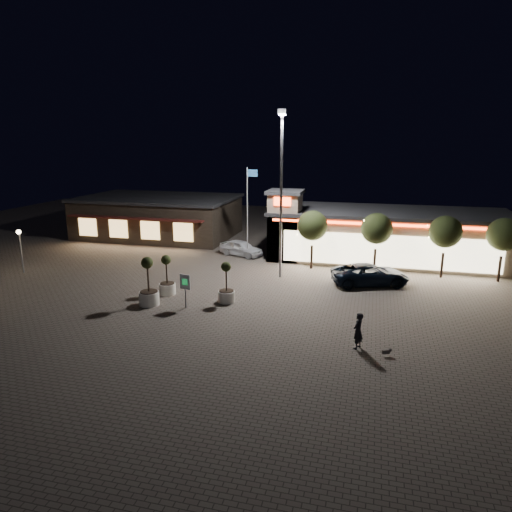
% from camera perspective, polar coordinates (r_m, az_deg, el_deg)
% --- Properties ---
extents(ground, '(90.00, 90.00, 0.00)m').
position_cam_1_polar(ground, '(28.44, -4.26, -6.89)').
color(ground, '#62594F').
rests_on(ground, ground).
extents(retail_building, '(20.40, 8.40, 6.10)m').
position_cam_1_polar(retail_building, '(41.66, 15.45, 2.67)').
color(retail_building, tan).
rests_on(retail_building, ground).
extents(restaurant_building, '(16.40, 11.00, 4.30)m').
position_cam_1_polar(restaurant_building, '(51.07, -12.04, 4.90)').
color(restaurant_building, '#382D23').
rests_on(restaurant_building, ground).
extents(floodlight_pole, '(0.60, 0.40, 12.38)m').
position_cam_1_polar(floodlight_pole, '(33.88, 3.18, 8.81)').
color(floodlight_pole, gray).
rests_on(floodlight_pole, ground).
extents(flagpole, '(0.95, 0.10, 8.00)m').
position_cam_1_polar(flagpole, '(39.88, -0.96, 6.38)').
color(flagpole, white).
rests_on(flagpole, ground).
extents(lamp_post_west, '(0.36, 0.36, 3.48)m').
position_cam_1_polar(lamp_post_west, '(40.22, -27.41, 1.51)').
color(lamp_post_west, gray).
rests_on(lamp_post_west, ground).
extents(string_tree_a, '(2.42, 2.42, 4.79)m').
position_cam_1_polar(string_tree_a, '(36.97, 7.08, 3.77)').
color(string_tree_a, '#332319').
rests_on(string_tree_a, ground).
extents(string_tree_b, '(2.42, 2.42, 4.79)m').
position_cam_1_polar(string_tree_b, '(36.67, 14.85, 3.31)').
color(string_tree_b, '#332319').
rests_on(string_tree_b, ground).
extents(string_tree_c, '(2.42, 2.42, 4.79)m').
position_cam_1_polar(string_tree_c, '(37.05, 22.60, 2.79)').
color(string_tree_c, '#332319').
rests_on(string_tree_c, ground).
extents(string_tree_d, '(2.42, 2.42, 4.79)m').
position_cam_1_polar(string_tree_d, '(37.83, 28.60, 2.36)').
color(string_tree_d, '#332319').
rests_on(string_tree_d, ground).
extents(pickup_truck, '(6.09, 4.22, 1.55)m').
position_cam_1_polar(pickup_truck, '(34.17, 14.09, -2.25)').
color(pickup_truck, black).
rests_on(pickup_truck, ground).
extents(white_sedan, '(4.50, 3.08, 1.42)m').
position_cam_1_polar(white_sedan, '(41.50, -1.90, 1.02)').
color(white_sedan, white).
rests_on(white_sedan, ground).
extents(pedestrian, '(0.71, 0.82, 1.89)m').
position_cam_1_polar(pedestrian, '(23.80, 12.64, -9.12)').
color(pedestrian, black).
rests_on(pedestrian, ground).
extents(dog, '(0.49, 0.29, 0.26)m').
position_cam_1_polar(dog, '(23.64, 16.09, -11.35)').
color(dog, '#59514C').
rests_on(dog, ground).
extents(planter_left, '(1.12, 1.12, 2.77)m').
position_cam_1_polar(planter_left, '(31.70, -11.05, -3.23)').
color(planter_left, white).
rests_on(planter_left, ground).
extents(planter_mid, '(1.29, 1.29, 3.17)m').
position_cam_1_polar(planter_mid, '(29.89, -13.26, -4.18)').
color(planter_mid, white).
rests_on(planter_mid, ground).
extents(planter_right, '(1.10, 1.10, 2.71)m').
position_cam_1_polar(planter_right, '(29.71, -3.72, -4.22)').
color(planter_right, white).
rests_on(planter_right, ground).
extents(valet_sign, '(0.72, 0.22, 2.19)m').
position_cam_1_polar(valet_sign, '(28.71, -8.85, -3.57)').
color(valet_sign, gray).
rests_on(valet_sign, ground).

